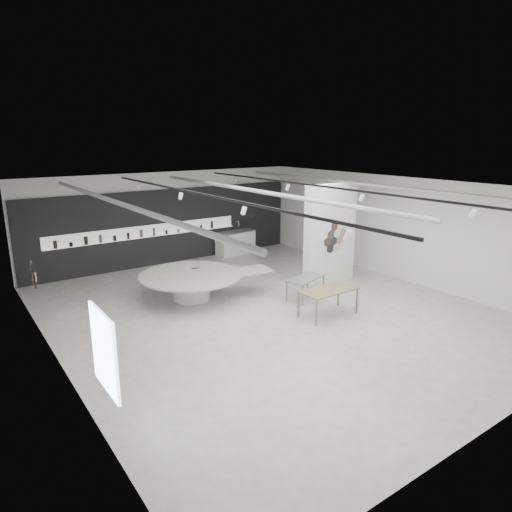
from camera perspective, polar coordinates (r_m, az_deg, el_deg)
room at (r=13.40m, az=1.24°, el=1.26°), size 12.02×14.02×3.82m
back_wall_display at (r=19.41m, az=-11.03°, el=3.61°), size 11.80×0.27×3.10m
partition_column at (r=16.49m, az=9.24°, el=2.66°), size 2.20×0.38×3.60m
display_island at (r=15.09m, az=-7.82°, el=-3.31°), size 4.46×3.74×0.86m
sample_table_wood at (r=13.71m, az=9.05°, el=-4.37°), size 1.73×0.87×0.81m
sample_table_stone at (r=15.06m, az=6.22°, el=-2.93°), size 1.52×1.07×0.71m
kitchen_counter at (r=20.70m, az=-2.58°, el=1.68°), size 1.91×0.89×1.46m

